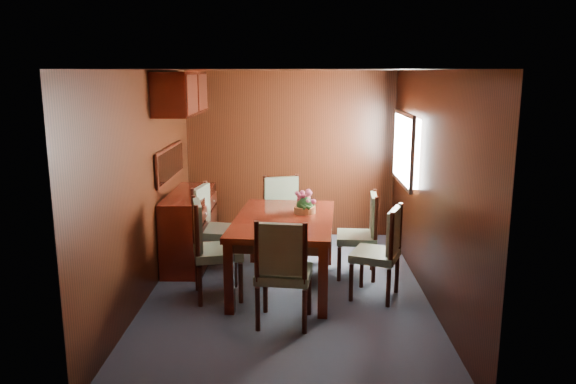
{
  "coord_description": "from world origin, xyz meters",
  "views": [
    {
      "loc": [
        0.12,
        -5.8,
        2.39
      ],
      "look_at": [
        0.0,
        0.39,
        1.05
      ],
      "focal_mm": 35.0,
      "sensor_mm": 36.0,
      "label": 1
    }
  ],
  "objects_px": {
    "chair_head": "(283,267)",
    "flower_centerpiece": "(305,202)",
    "dining_table": "(284,227)",
    "chair_left_near": "(210,244)",
    "sideboard": "(190,228)",
    "chair_right_near": "(383,248)"
  },
  "relations": [
    {
      "from": "dining_table",
      "to": "chair_right_near",
      "type": "bearing_deg",
      "value": -12.36
    },
    {
      "from": "sideboard",
      "to": "chair_right_near",
      "type": "height_order",
      "value": "chair_right_near"
    },
    {
      "from": "sideboard",
      "to": "chair_head",
      "type": "relative_size",
      "value": 1.31
    },
    {
      "from": "sideboard",
      "to": "chair_left_near",
      "type": "xyz_separation_m",
      "value": [
        0.43,
        -1.14,
        0.15
      ]
    },
    {
      "from": "chair_head",
      "to": "flower_centerpiece",
      "type": "xyz_separation_m",
      "value": [
        0.21,
        1.23,
        0.34
      ]
    },
    {
      "from": "chair_left_near",
      "to": "chair_head",
      "type": "height_order",
      "value": "chair_left_near"
    },
    {
      "from": "chair_left_near",
      "to": "chair_head",
      "type": "relative_size",
      "value": 1.01
    },
    {
      "from": "sideboard",
      "to": "dining_table",
      "type": "relative_size",
      "value": 0.78
    },
    {
      "from": "dining_table",
      "to": "chair_left_near",
      "type": "xyz_separation_m",
      "value": [
        -0.78,
        -0.34,
        -0.09
      ]
    },
    {
      "from": "chair_right_near",
      "to": "chair_head",
      "type": "bearing_deg",
      "value": 145.78
    },
    {
      "from": "sideboard",
      "to": "chair_left_near",
      "type": "bearing_deg",
      "value": -69.28
    },
    {
      "from": "sideboard",
      "to": "chair_right_near",
      "type": "relative_size",
      "value": 1.38
    },
    {
      "from": "dining_table",
      "to": "chair_head",
      "type": "bearing_deg",
      "value": -84.62
    },
    {
      "from": "chair_right_near",
      "to": "flower_centerpiece",
      "type": "bearing_deg",
      "value": 79.02
    },
    {
      "from": "chair_head",
      "to": "flower_centerpiece",
      "type": "distance_m",
      "value": 1.29
    },
    {
      "from": "chair_left_near",
      "to": "chair_right_near",
      "type": "xyz_separation_m",
      "value": [
        1.83,
        0.02,
        -0.04
      ]
    },
    {
      "from": "chair_head",
      "to": "chair_right_near",
      "type": "bearing_deg",
      "value": 40.81
    },
    {
      "from": "dining_table",
      "to": "sideboard",
      "type": "bearing_deg",
      "value": 151.08
    },
    {
      "from": "sideboard",
      "to": "chair_left_near",
      "type": "relative_size",
      "value": 1.3
    },
    {
      "from": "chair_left_near",
      "to": "chair_right_near",
      "type": "relative_size",
      "value": 1.07
    },
    {
      "from": "sideboard",
      "to": "chair_right_near",
      "type": "bearing_deg",
      "value": -26.35
    },
    {
      "from": "dining_table",
      "to": "chair_head",
      "type": "height_order",
      "value": "chair_head"
    }
  ]
}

